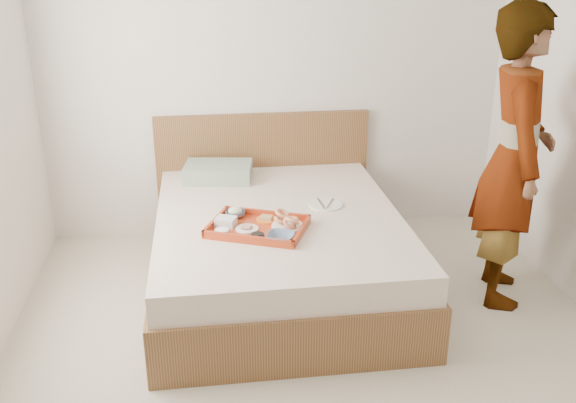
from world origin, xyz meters
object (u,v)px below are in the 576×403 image
Objects in this scene: bed at (278,250)px; person at (514,159)px; dinner_plate at (326,205)px; tray at (258,226)px.

person is (1.42, -0.28, 0.66)m from bed.
person is (1.09, -0.37, 0.39)m from dinner_plate.
bed is 0.44m from dinner_plate.
bed is 1.08× the size of person.
bed is at bearing 80.78° from tray.
person is (1.57, -0.04, 0.37)m from tray.
bed is at bearing 96.46° from person.
bed is 1.59m from person.
dinner_plate is at bearing 15.56° from bed.
tray reaches higher than dinner_plate.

